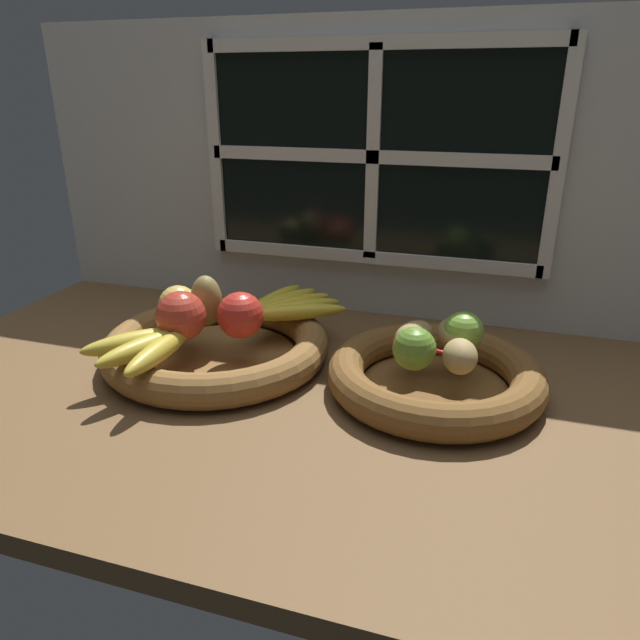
{
  "coord_description": "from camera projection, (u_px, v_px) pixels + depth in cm",
  "views": [
    {
      "loc": [
        23.67,
        -80.61,
        43.08
      ],
      "look_at": [
        -1.28,
        -0.99,
        9.48
      ],
      "focal_mm": 32.71,
      "sensor_mm": 36.0,
      "label": 1
    }
  ],
  "objects": [
    {
      "name": "apple_red_front",
      "position": [
        181.0,
        316.0,
        0.92
      ],
      "size": [
        7.94,
        7.94,
        7.94
      ],
      "primitive_type": "sphere",
      "color": "#B73828",
      "rests_on": "fruit_bowl_left"
    },
    {
      "name": "potato_small",
      "position": [
        460.0,
        356.0,
        0.81
      ],
      "size": [
        5.89,
        6.91,
        4.94
      ],
      "primitive_type": "ellipsoid",
      "rotation": [
        0.0,
        0.0,
        4.9
      ],
      "color": "tan",
      "rests_on": "fruit_bowl_right"
    },
    {
      "name": "banana_bunch_front",
      "position": [
        148.0,
        346.0,
        0.87
      ],
      "size": [
        13.62,
        17.66,
        3.12
      ],
      "color": "gold",
      "rests_on": "fruit_bowl_left"
    },
    {
      "name": "lime_far",
      "position": [
        463.0,
        332.0,
        0.88
      ],
      "size": [
        6.14,
        6.14,
        6.14
      ],
      "primitive_type": "sphere",
      "color": "#7AAD3D",
      "rests_on": "fruit_bowl_right"
    },
    {
      "name": "back_wall",
      "position": [
        375.0,
        172.0,
        1.1
      ],
      "size": [
        140.0,
        4.6,
        55.0
      ],
      "color": "silver",
      "rests_on": "ground_plane"
    },
    {
      "name": "potato_oblong",
      "position": [
        414.0,
        335.0,
        0.89
      ],
      "size": [
        7.48,
        8.83,
        4.13
      ],
      "primitive_type": "ellipsoid",
      "rotation": [
        0.0,
        0.0,
        4.28
      ],
      "color": "#A38451",
      "rests_on": "fruit_bowl_right"
    },
    {
      "name": "apple_golden_left",
      "position": [
        179.0,
        304.0,
        0.98
      ],
      "size": [
        6.63,
        6.63,
        6.63
      ],
      "primitive_type": "sphere",
      "color": "#DBB756",
      "rests_on": "fruit_bowl_left"
    },
    {
      "name": "apple_red_right",
      "position": [
        240.0,
        315.0,
        0.93
      ],
      "size": [
        7.48,
        7.48,
        7.48
      ],
      "primitive_type": "sphere",
      "color": "red",
      "rests_on": "fruit_bowl_left"
    },
    {
      "name": "pear_brown",
      "position": [
        206.0,
        301.0,
        0.97
      ],
      "size": [
        7.49,
        7.46,
        8.66
      ],
      "primitive_type": "ellipsoid",
      "rotation": [
        0.0,
        0.0,
        5.59
      ],
      "color": "olive",
      "rests_on": "fruit_bowl_left"
    },
    {
      "name": "ground_plane",
      "position": [
        329.0,
        381.0,
        0.95
      ],
      "size": [
        140.0,
        90.0,
        3.0
      ],
      "primitive_type": "cube",
      "color": "brown"
    },
    {
      "name": "fruit_bowl_right",
      "position": [
        435.0,
        376.0,
        0.88
      ],
      "size": [
        32.47,
        32.47,
        5.48
      ],
      "color": "brown",
      "rests_on": "ground_plane"
    },
    {
      "name": "lime_near",
      "position": [
        414.0,
        349.0,
        0.82
      ],
      "size": [
        6.24,
        6.24,
        6.24
      ],
      "primitive_type": "sphere",
      "color": "olive",
      "rests_on": "fruit_bowl_right"
    },
    {
      "name": "fruit_bowl_left",
      "position": [
        217.0,
        346.0,
        0.98
      ],
      "size": [
        37.6,
        37.6,
        5.48
      ],
      "color": "brown",
      "rests_on": "ground_plane"
    },
    {
      "name": "potato_back",
      "position": [
        456.0,
        334.0,
        0.89
      ],
      "size": [
        7.85,
        9.28,
        4.57
      ],
      "primitive_type": "ellipsoid",
      "rotation": [
        0.0,
        0.0,
        1.9
      ],
      "color": "#A38451",
      "rests_on": "fruit_bowl_right"
    },
    {
      "name": "banana_bunch_back",
      "position": [
        285.0,
        306.0,
        1.03
      ],
      "size": [
        17.75,
        19.06,
        2.76
      ],
      "color": "yellow",
      "rests_on": "fruit_bowl_left"
    },
    {
      "name": "chili_pepper",
      "position": [
        433.0,
        350.0,
        0.87
      ],
      "size": [
        12.79,
        4.84,
        1.67
      ],
      "primitive_type": "cone",
      "rotation": [
        0.0,
        1.57,
        -0.26
      ],
      "color": "red",
      "rests_on": "fruit_bowl_right"
    }
  ]
}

